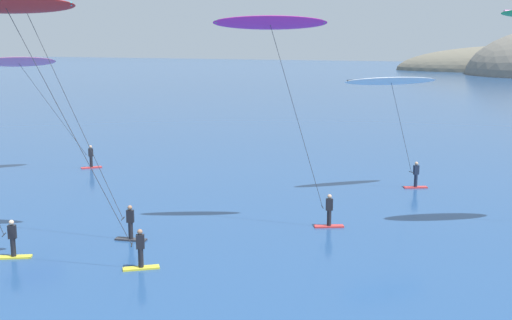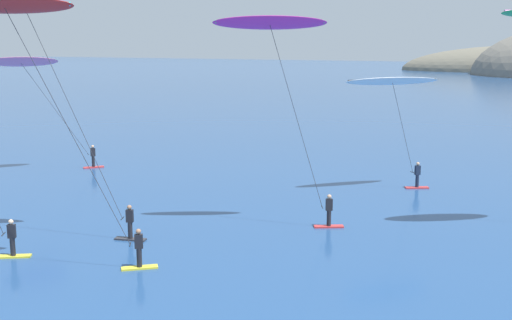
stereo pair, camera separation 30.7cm
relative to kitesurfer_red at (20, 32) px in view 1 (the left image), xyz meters
name	(u,v)px [view 1 (the left image)]	position (x,y,z in m)	size (l,w,h in m)	color
kitesurfer_red	(20,32)	(0.00, 0.00, 0.00)	(7.08, 5.04, 11.01)	yellow
kitesurfer_white	(393,89)	(9.12, 21.08, -3.22)	(5.36, 5.23, 7.24)	red
kitesurfer_pink	(24,69)	(-15.60, 15.25, -2.27)	(6.04, 6.51, 8.33)	red
kitesurfer_black	(28,13)	(-3.16, 3.60, 0.91)	(8.22, 4.02, 11.69)	#2D2D33
kitesurfer_magenta	(276,41)	(6.04, 10.21, -0.34)	(6.10, 3.75, 10.57)	red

